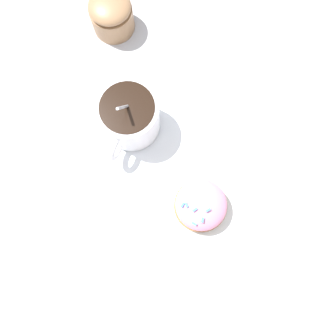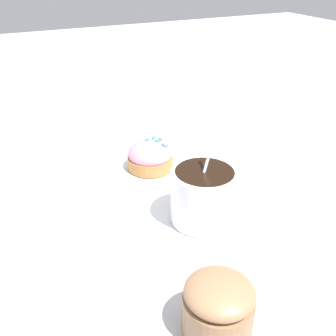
% 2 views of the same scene
% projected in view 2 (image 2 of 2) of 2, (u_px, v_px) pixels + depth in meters
% --- Properties ---
extents(ground_plane, '(3.00, 3.00, 0.00)m').
position_uv_depth(ground_plane, '(179.00, 190.00, 0.61)').
color(ground_plane, '#B2B2B7').
extents(paper_napkin, '(0.33, 0.32, 0.00)m').
position_uv_depth(paper_napkin, '(179.00, 189.00, 0.61)').
color(paper_napkin, white).
rests_on(paper_napkin, ground_plane).
extents(coffee_cup, '(0.09, 0.11, 0.11)m').
position_uv_depth(coffee_cup, '(204.00, 193.00, 0.52)').
color(coffee_cup, white).
rests_on(coffee_cup, paper_napkin).
extents(frosted_pastry, '(0.08, 0.08, 0.05)m').
position_uv_depth(frosted_pastry, '(150.00, 156.00, 0.66)').
color(frosted_pastry, '#B2753D').
rests_on(frosted_pastry, paper_napkin).
extents(sugar_bowl, '(0.07, 0.07, 0.06)m').
position_uv_depth(sugar_bowl, '(218.00, 306.00, 0.37)').
color(sugar_bowl, '#99704C').
rests_on(sugar_bowl, ground_plane).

